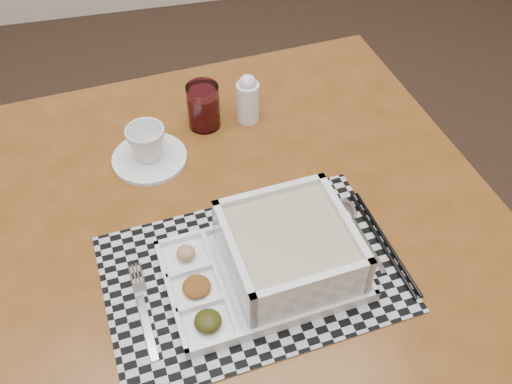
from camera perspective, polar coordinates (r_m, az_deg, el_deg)
dining_table at (r=1.10m, az=-2.07°, el=-5.60°), size 1.08×1.08×0.74m
placemat at (r=0.97m, az=-0.40°, el=-8.13°), size 0.52×0.37×0.00m
serving_tray at (r=0.94m, az=2.64°, el=-6.39°), size 0.34×0.25×0.10m
fork at (r=0.95m, az=-11.11°, el=-11.21°), size 0.04×0.19×0.00m
spoon at (r=1.06m, az=9.31°, el=-2.22°), size 0.04×0.18×0.01m
chopsticks at (r=1.03m, az=12.68°, el=-4.94°), size 0.04×0.24×0.01m
saucer at (r=1.16m, az=-10.59°, el=3.33°), size 0.15×0.15×0.01m
cup at (r=1.14m, az=-10.87°, el=4.81°), size 0.10×0.10×0.07m
juice_glass at (r=1.21m, az=-5.26°, el=8.39°), size 0.07×0.07×0.10m
creamer_bottle at (r=1.21m, az=-0.83°, el=9.30°), size 0.05×0.05×0.11m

